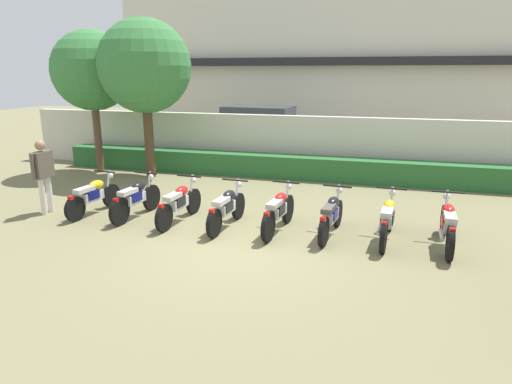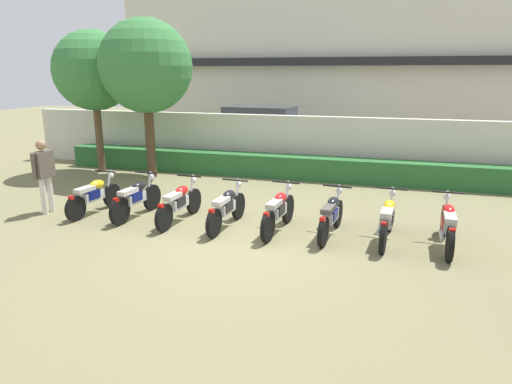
{
  "view_description": "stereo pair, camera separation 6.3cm",
  "coord_description": "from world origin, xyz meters",
  "px_view_note": "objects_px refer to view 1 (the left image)",
  "views": [
    {
      "loc": [
        2.63,
        -7.79,
        3.24
      ],
      "look_at": [
        0.0,
        1.28,
        0.73
      ],
      "focal_mm": 31.84,
      "sensor_mm": 36.0,
      "label": 1
    },
    {
      "loc": [
        2.69,
        -7.77,
        3.24
      ],
      "look_at": [
        0.0,
        1.28,
        0.73
      ],
      "focal_mm": 31.84,
      "sensor_mm": 36.0,
      "label": 2
    }
  ],
  "objects_px": {
    "motorcycle_in_row_0": "(93,196)",
    "motorcycle_in_row_4": "(278,211)",
    "motorcycle_in_row_1": "(136,198)",
    "tree_far_side": "(145,67)",
    "motorcycle_in_row_3": "(227,208)",
    "motorcycle_in_row_7": "(448,224)",
    "motorcycle_in_row_5": "(331,215)",
    "motorcycle_in_row_6": "(388,219)",
    "motorcycle_in_row_2": "(179,203)",
    "tree_near_inspector": "(92,71)",
    "inspector_person": "(43,170)",
    "parked_car": "(262,130)"
  },
  "relations": [
    {
      "from": "motorcycle_in_row_1",
      "to": "motorcycle_in_row_2",
      "type": "bearing_deg",
      "value": -86.63
    },
    {
      "from": "tree_far_side",
      "to": "inspector_person",
      "type": "height_order",
      "value": "tree_far_side"
    },
    {
      "from": "motorcycle_in_row_0",
      "to": "motorcycle_in_row_3",
      "type": "height_order",
      "value": "motorcycle_in_row_3"
    },
    {
      "from": "motorcycle_in_row_0",
      "to": "motorcycle_in_row_3",
      "type": "bearing_deg",
      "value": -85.21
    },
    {
      "from": "tree_near_inspector",
      "to": "motorcycle_in_row_5",
      "type": "relative_size",
      "value": 2.46
    },
    {
      "from": "motorcycle_in_row_0",
      "to": "motorcycle_in_row_7",
      "type": "relative_size",
      "value": 0.9
    },
    {
      "from": "motorcycle_in_row_1",
      "to": "motorcycle_in_row_4",
      "type": "xyz_separation_m",
      "value": [
        3.35,
        -0.04,
        0.0
      ]
    },
    {
      "from": "tree_near_inspector",
      "to": "motorcycle_in_row_6",
      "type": "bearing_deg",
      "value": -23.47
    },
    {
      "from": "tree_far_side",
      "to": "motorcycle_in_row_6",
      "type": "relative_size",
      "value": 2.48
    },
    {
      "from": "motorcycle_in_row_6",
      "to": "motorcycle_in_row_2",
      "type": "bearing_deg",
      "value": 95.84
    },
    {
      "from": "inspector_person",
      "to": "motorcycle_in_row_2",
      "type": "bearing_deg",
      "value": 4.57
    },
    {
      "from": "motorcycle_in_row_1",
      "to": "motorcycle_in_row_6",
      "type": "relative_size",
      "value": 0.95
    },
    {
      "from": "parked_car",
      "to": "motorcycle_in_row_2",
      "type": "relative_size",
      "value": 2.39
    },
    {
      "from": "tree_far_side",
      "to": "motorcycle_in_row_7",
      "type": "distance_m",
      "value": 9.64
    },
    {
      "from": "parked_car",
      "to": "tree_far_side",
      "type": "height_order",
      "value": "tree_far_side"
    },
    {
      "from": "motorcycle_in_row_0",
      "to": "motorcycle_in_row_4",
      "type": "relative_size",
      "value": 0.94
    },
    {
      "from": "parked_car",
      "to": "tree_far_side",
      "type": "relative_size",
      "value": 0.96
    },
    {
      "from": "inspector_person",
      "to": "tree_near_inspector",
      "type": "bearing_deg",
      "value": 109.58
    },
    {
      "from": "motorcycle_in_row_1",
      "to": "motorcycle_in_row_7",
      "type": "relative_size",
      "value": 0.93
    },
    {
      "from": "motorcycle_in_row_2",
      "to": "motorcycle_in_row_5",
      "type": "distance_m",
      "value": 3.33
    },
    {
      "from": "tree_near_inspector",
      "to": "motorcycle_in_row_1",
      "type": "xyz_separation_m",
      "value": [
        3.73,
        -4.05,
        -2.8
      ]
    },
    {
      "from": "motorcycle_in_row_6",
      "to": "tree_far_side",
      "type": "bearing_deg",
      "value": 67.33
    },
    {
      "from": "parked_car",
      "to": "motorcycle_in_row_6",
      "type": "xyz_separation_m",
      "value": [
        5.04,
        -9.04,
        -0.48
      ]
    },
    {
      "from": "tree_far_side",
      "to": "tree_near_inspector",
      "type": "bearing_deg",
      "value": 173.85
    },
    {
      "from": "motorcycle_in_row_3",
      "to": "motorcycle_in_row_4",
      "type": "distance_m",
      "value": 1.12
    },
    {
      "from": "motorcycle_in_row_7",
      "to": "inspector_person",
      "type": "distance_m",
      "value": 8.82
    },
    {
      "from": "tree_far_side",
      "to": "motorcycle_in_row_3",
      "type": "height_order",
      "value": "tree_far_side"
    },
    {
      "from": "motorcycle_in_row_3",
      "to": "inspector_person",
      "type": "relative_size",
      "value": 1.09
    },
    {
      "from": "parked_car",
      "to": "motorcycle_in_row_5",
      "type": "height_order",
      "value": "parked_car"
    },
    {
      "from": "motorcycle_in_row_3",
      "to": "motorcycle_in_row_0",
      "type": "bearing_deg",
      "value": 92.67
    },
    {
      "from": "motorcycle_in_row_1",
      "to": "motorcycle_in_row_4",
      "type": "distance_m",
      "value": 3.35
    },
    {
      "from": "motorcycle_in_row_3",
      "to": "motorcycle_in_row_6",
      "type": "bearing_deg",
      "value": -84.04
    },
    {
      "from": "motorcycle_in_row_2",
      "to": "motorcycle_in_row_7",
      "type": "relative_size",
      "value": 0.97
    },
    {
      "from": "tree_near_inspector",
      "to": "inspector_person",
      "type": "relative_size",
      "value": 2.61
    },
    {
      "from": "parked_car",
      "to": "motorcycle_in_row_5",
      "type": "relative_size",
      "value": 2.51
    },
    {
      "from": "parked_car",
      "to": "motorcycle_in_row_4",
      "type": "height_order",
      "value": "parked_car"
    },
    {
      "from": "inspector_person",
      "to": "tree_far_side",
      "type": "bearing_deg",
      "value": 83.74
    },
    {
      "from": "tree_far_side",
      "to": "motorcycle_in_row_0",
      "type": "xyz_separation_m",
      "value": [
        0.63,
        -3.86,
        -2.94
      ]
    },
    {
      "from": "motorcycle_in_row_0",
      "to": "motorcycle_in_row_1",
      "type": "relative_size",
      "value": 0.98
    },
    {
      "from": "motorcycle_in_row_5",
      "to": "tree_far_side",
      "type": "bearing_deg",
      "value": 64.1
    },
    {
      "from": "motorcycle_in_row_4",
      "to": "motorcycle_in_row_5",
      "type": "bearing_deg",
      "value": -82.04
    },
    {
      "from": "tree_far_side",
      "to": "motorcycle_in_row_5",
      "type": "height_order",
      "value": "tree_far_side"
    },
    {
      "from": "motorcycle_in_row_6",
      "to": "motorcycle_in_row_7",
      "type": "relative_size",
      "value": 0.98
    },
    {
      "from": "motorcycle_in_row_6",
      "to": "motorcycle_in_row_7",
      "type": "distance_m",
      "value": 1.09
    },
    {
      "from": "motorcycle_in_row_1",
      "to": "tree_near_inspector",
      "type": "bearing_deg",
      "value": 47.92
    },
    {
      "from": "motorcycle_in_row_3",
      "to": "motorcycle_in_row_6",
      "type": "xyz_separation_m",
      "value": [
        3.29,
        0.13,
        0.01
      ]
    },
    {
      "from": "tree_far_side",
      "to": "motorcycle_in_row_1",
      "type": "xyz_separation_m",
      "value": [
        1.73,
        -3.83,
        -2.93
      ]
    },
    {
      "from": "motorcycle_in_row_4",
      "to": "motorcycle_in_row_7",
      "type": "relative_size",
      "value": 0.96
    },
    {
      "from": "motorcycle_in_row_0",
      "to": "motorcycle_in_row_3",
      "type": "relative_size",
      "value": 0.95
    },
    {
      "from": "motorcycle_in_row_1",
      "to": "motorcycle_in_row_5",
      "type": "xyz_separation_m",
      "value": [
        4.43,
        0.01,
        -0.01
      ]
    }
  ]
}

